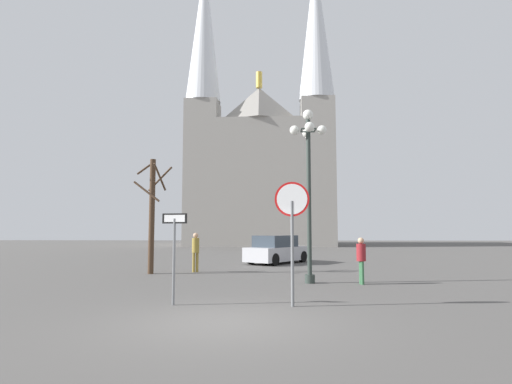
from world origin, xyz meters
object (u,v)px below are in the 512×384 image
object	(u,v)px
cathedral	(261,163)
one_way_arrow_sign	(174,246)
bare_tree	(152,212)
stop_sign	(292,217)
parked_car_near_silver	(277,250)
pedestrian_standing	(196,248)
pedestrian_walking	(361,256)
street_lamp	(309,167)

from	to	relation	value
cathedral	one_way_arrow_sign	distance (m)	39.25
bare_tree	stop_sign	bearing A→B (deg)	-52.17
parked_car_near_silver	pedestrian_standing	world-z (taller)	pedestrian_standing
cathedral	pedestrian_walking	xyz separation A→B (m)	(4.17, -34.26, -8.75)
one_way_arrow_sign	parked_car_near_silver	world-z (taller)	one_way_arrow_sign
cathedral	street_lamp	xyz separation A→B (m)	(2.41, -34.03, -5.59)
street_lamp	pedestrian_walking	distance (m)	3.63
street_lamp	pedestrian_standing	size ratio (longest dim) A/B	3.61
street_lamp	pedestrian_walking	size ratio (longest dim) A/B	3.89
pedestrian_walking	parked_car_near_silver	bearing A→B (deg)	107.71
cathedral	pedestrian_walking	size ratio (longest dim) A/B	21.30
pedestrian_walking	pedestrian_standing	world-z (taller)	pedestrian_standing
parked_car_near_silver	pedestrian_walking	bearing A→B (deg)	-72.29
bare_tree	street_lamp	bearing A→B (deg)	-23.58
street_lamp	pedestrian_walking	bearing A→B (deg)	-7.56
pedestrian_standing	cathedral	bearing A→B (deg)	85.67
cathedral	stop_sign	distance (m)	39.22
one_way_arrow_sign	street_lamp	xyz separation A→B (m)	(3.85, 4.32, 2.65)
stop_sign	pedestrian_walking	size ratio (longest dim) A/B	1.93
cathedral	stop_sign	bearing A→B (deg)	-87.69
cathedral	pedestrian_standing	size ratio (longest dim) A/B	19.74
stop_sign	cathedral	bearing A→B (deg)	92.31
one_way_arrow_sign	pedestrian_standing	bearing A→B (deg)	96.21
street_lamp	pedestrian_standing	bearing A→B (deg)	142.77
one_way_arrow_sign	street_lamp	size ratio (longest dim) A/B	0.37
parked_car_near_silver	pedestrian_standing	size ratio (longest dim) A/B	2.52
stop_sign	pedestrian_standing	world-z (taller)	stop_sign
street_lamp	bare_tree	xyz separation A→B (m)	(-6.49, 2.83, -1.48)
stop_sign	one_way_arrow_sign	world-z (taller)	stop_sign
street_lamp	pedestrian_standing	world-z (taller)	street_lamp
bare_tree	pedestrian_walking	distance (m)	8.97
parked_car_near_silver	one_way_arrow_sign	bearing A→B (deg)	-102.58
stop_sign	parked_car_near_silver	size ratio (longest dim) A/B	0.71
one_way_arrow_sign	pedestrian_walking	distance (m)	6.97
bare_tree	parked_car_near_silver	size ratio (longest dim) A/B	1.13
bare_tree	pedestrian_standing	size ratio (longest dim) A/B	2.85
one_way_arrow_sign	bare_tree	size ratio (longest dim) A/B	0.47
one_way_arrow_sign	cathedral	bearing A→B (deg)	87.84
stop_sign	one_way_arrow_sign	bearing A→B (deg)	177.90
one_way_arrow_sign	bare_tree	xyz separation A→B (m)	(-2.64, 7.15, 1.17)
stop_sign	street_lamp	size ratio (longest dim) A/B	0.49
stop_sign	parked_car_near_silver	distance (m)	12.96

